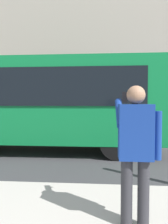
{
  "coord_description": "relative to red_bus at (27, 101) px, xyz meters",
  "views": [
    {
      "loc": [
        0.08,
        7.52,
        1.65
      ],
      "look_at": [
        0.67,
        0.28,
        1.33
      ],
      "focal_mm": 35.56,
      "sensor_mm": 36.0,
      "label": 1
    }
  ],
  "objects": [
    {
      "name": "ground_plane",
      "position": [
        -2.67,
        -0.1,
        -1.68
      ],
      "size": [
        60.0,
        60.0,
        0.0
      ],
      "primitive_type": "plane",
      "color": "#38383A"
    },
    {
      "name": "pedestrian_photographer",
      "position": [
        -2.99,
        4.75,
        -0.54
      ],
      "size": [
        0.53,
        0.52,
        1.7
      ],
      "color": "#2D2D33",
      "rests_on": "sidewalk_curb"
    },
    {
      "name": "building_facade_far",
      "position": [
        -2.68,
        -6.9,
        4.3
      ],
      "size": [
        28.0,
        1.55,
        12.0
      ],
      "color": "#A89E8E",
      "rests_on": "ground_plane"
    },
    {
      "name": "red_bus",
      "position": [
        0.0,
        0.0,
        0.0
      ],
      "size": [
        9.05,
        2.54,
        3.08
      ],
      "color": "#0F7238",
      "rests_on": "ground_plane"
    }
  ]
}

